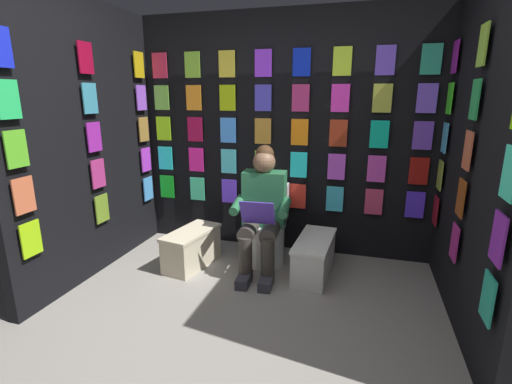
# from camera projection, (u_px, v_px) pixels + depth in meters

# --- Properties ---
(ground_plane) EXTENTS (30.00, 30.00, 0.00)m
(ground_plane) POSITION_uv_depth(u_px,v_px,m) (212.00, 365.00, 2.33)
(ground_plane) COLOR gray
(display_wall_back) EXTENTS (3.16, 0.14, 2.45)m
(display_wall_back) POSITION_uv_depth(u_px,v_px,m) (283.00, 136.00, 3.88)
(display_wall_back) COLOR black
(display_wall_back) RESTS_ON ground
(display_wall_left) EXTENTS (0.14, 1.95, 2.45)m
(display_wall_left) POSITION_uv_depth(u_px,v_px,m) (480.00, 158.00, 2.50)
(display_wall_left) COLOR black
(display_wall_left) RESTS_ON ground
(display_wall_right) EXTENTS (0.14, 1.95, 2.45)m
(display_wall_right) POSITION_uv_depth(u_px,v_px,m) (87.00, 142.00, 3.35)
(display_wall_right) COLOR black
(display_wall_right) RESTS_ON ground
(toilet) EXTENTS (0.42, 0.57, 0.77)m
(toilet) POSITION_uv_depth(u_px,v_px,m) (266.00, 230.00, 3.74)
(toilet) COLOR white
(toilet) RESTS_ON ground
(person_reading) EXTENTS (0.55, 0.70, 1.19)m
(person_reading) POSITION_uv_depth(u_px,v_px,m) (262.00, 210.00, 3.46)
(person_reading) COLOR #286B42
(person_reading) RESTS_ON ground
(comic_longbox_near) EXTENTS (0.35, 0.74, 0.36)m
(comic_longbox_near) POSITION_uv_depth(u_px,v_px,m) (314.00, 257.00, 3.46)
(comic_longbox_near) COLOR white
(comic_longbox_near) RESTS_ON ground
(comic_longbox_far) EXTENTS (0.41, 0.68, 0.36)m
(comic_longbox_far) POSITION_uv_depth(u_px,v_px,m) (192.00, 248.00, 3.65)
(comic_longbox_far) COLOR beige
(comic_longbox_far) RESTS_ON ground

